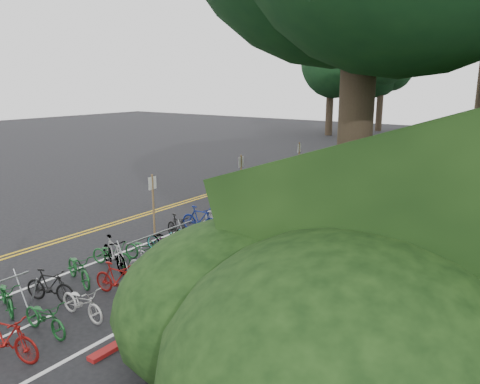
# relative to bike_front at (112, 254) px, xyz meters

# --- Properties ---
(ground) EXTENTS (120.00, 120.00, 0.00)m
(ground) POSITION_rel_bike_front_xyz_m (-1.69, -1.96, -0.42)
(ground) COLOR black
(ground) RESTS_ON ground
(road_markings) EXTENTS (7.47, 80.00, 0.01)m
(road_markings) POSITION_rel_bike_front_xyz_m (-1.06, 8.14, -0.41)
(road_markings) COLOR gold
(road_markings) RESTS_ON ground
(red_curb) EXTENTS (0.25, 28.00, 0.10)m
(red_curb) POSITION_rel_bike_front_xyz_m (4.01, 10.04, -0.37)
(red_curb) COLOR maroon
(red_curb) RESTS_ON ground
(bike_racks_rest) EXTENTS (1.14, 23.00, 1.17)m
(bike_racks_rest) POSITION_rel_bike_front_xyz_m (1.31, 11.04, 0.44)
(bike_racks_rest) COLOR gray
(bike_racks_rest) RESTS_ON ground
(signposts_rest) EXTENTS (0.08, 18.40, 2.50)m
(signposts_rest) POSITION_rel_bike_front_xyz_m (-1.09, 12.04, 1.01)
(signposts_rest) COLOR brown
(signposts_rest) RESTS_ON ground
(bike_front) EXTENTS (0.84, 1.66, 0.83)m
(bike_front) POSITION_rel_bike_front_xyz_m (0.00, 0.00, 0.00)
(bike_front) COLOR #144C1E
(bike_front) RESTS_ON ground
(bike_valet) EXTENTS (3.38, 14.44, 1.10)m
(bike_valet) POSITION_rel_bike_front_xyz_m (1.22, 0.97, 0.06)
(bike_valet) COLOR slate
(bike_valet) RESTS_ON ground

